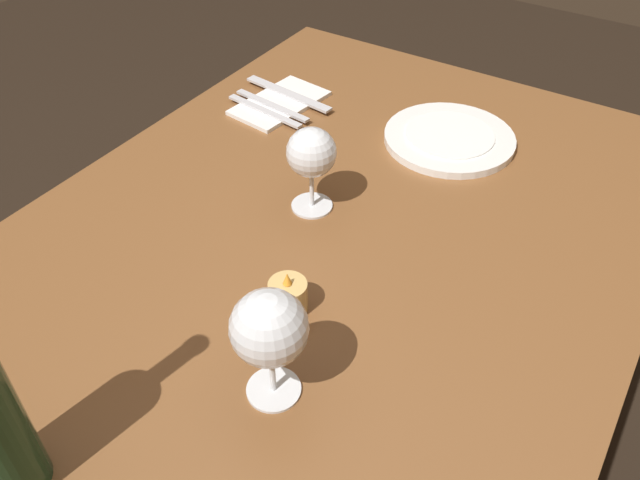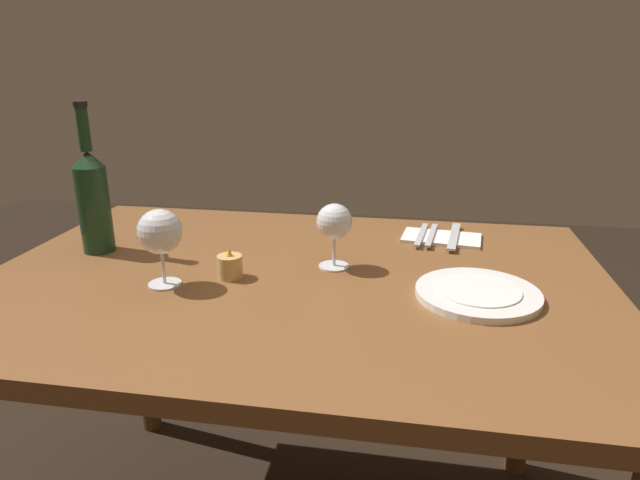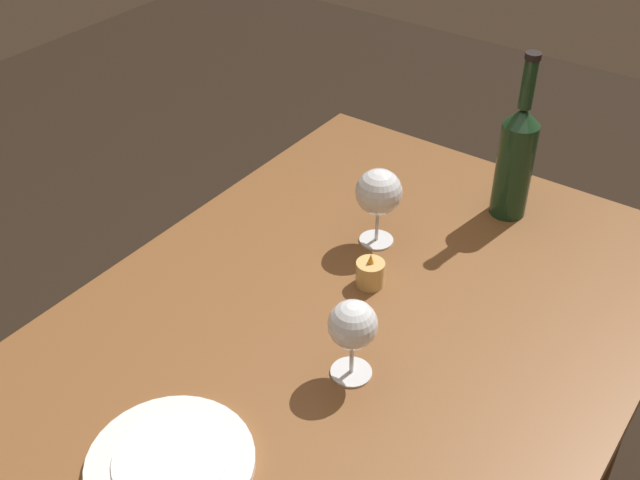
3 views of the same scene
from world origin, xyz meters
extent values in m
cube|color=brown|center=(0.00, 0.00, 0.72)|extent=(1.30, 0.90, 0.04)
cylinder|color=brown|center=(-0.58, 0.38, 0.35)|extent=(0.06, 0.06, 0.70)
cylinder|color=brown|center=(0.58, 0.38, 0.35)|extent=(0.06, 0.06, 0.70)
cylinder|color=white|center=(-0.25, -0.09, 0.74)|extent=(0.07, 0.07, 0.00)
cylinder|color=white|center=(-0.25, -0.09, 0.78)|extent=(0.01, 0.01, 0.07)
sphere|color=white|center=(-0.25, -0.09, 0.85)|extent=(0.09, 0.09, 0.09)
cylinder|color=#510A14|center=(-0.25, -0.09, 0.85)|extent=(0.07, 0.07, 0.02)
cylinder|color=white|center=(0.07, 0.06, 0.74)|extent=(0.07, 0.07, 0.00)
cylinder|color=white|center=(0.07, 0.06, 0.78)|extent=(0.01, 0.01, 0.07)
sphere|color=white|center=(0.07, 0.06, 0.84)|extent=(0.08, 0.08, 0.08)
cylinder|color=#510A14|center=(0.07, 0.06, 0.84)|extent=(0.06, 0.06, 0.02)
cylinder|color=#19381E|center=(-0.49, 0.07, 0.84)|extent=(0.07, 0.07, 0.20)
cone|color=#19381E|center=(-0.49, 0.07, 0.96)|extent=(0.07, 0.07, 0.03)
cylinder|color=#19381E|center=(-0.49, 0.07, 1.02)|extent=(0.03, 0.03, 0.10)
cylinder|color=black|center=(-0.49, 0.07, 1.08)|extent=(0.03, 0.03, 0.01)
cylinder|color=#DBB266|center=(-0.13, -0.03, 0.76)|extent=(0.05, 0.05, 0.05)
cylinder|color=white|center=(-0.13, -0.03, 0.76)|extent=(0.04, 0.04, 0.03)
cone|color=#F99E2D|center=(-0.13, -0.03, 0.80)|extent=(0.01, 0.01, 0.02)
cylinder|color=white|center=(0.37, -0.05, 0.75)|extent=(0.24, 0.24, 0.01)
cylinder|color=white|center=(0.37, -0.05, 0.76)|extent=(0.16, 0.16, 0.00)
cube|color=white|center=(0.31, 0.29, 0.74)|extent=(0.20, 0.13, 0.01)
cube|color=silver|center=(0.29, 0.29, 0.75)|extent=(0.04, 0.18, 0.00)
cube|color=silver|center=(0.26, 0.29, 0.75)|extent=(0.04, 0.18, 0.00)
cube|color=silver|center=(0.34, 0.29, 0.75)|extent=(0.05, 0.21, 0.00)
camera|label=1|loc=(-0.61, -0.39, 1.39)|focal=36.67mm
camera|label=2|loc=(0.23, -1.04, 1.18)|focal=30.95mm
camera|label=3|loc=(0.81, 0.52, 1.64)|focal=43.84mm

